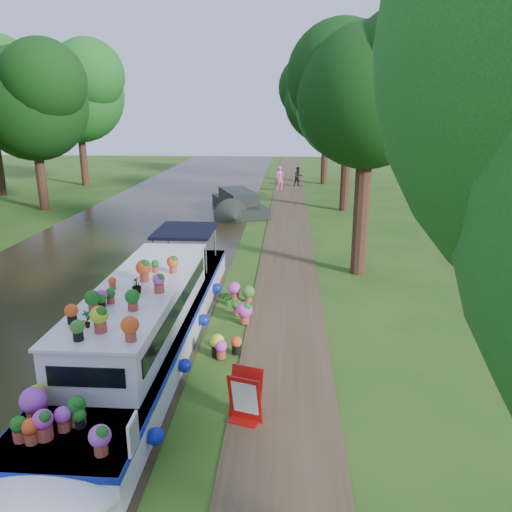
# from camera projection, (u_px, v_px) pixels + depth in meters

# --- Properties ---
(ground) EXTENTS (100.00, 100.00, 0.00)m
(ground) POSITION_uv_depth(u_px,v_px,m) (249.00, 300.00, 15.86)
(ground) COLOR #264A12
(ground) RESTS_ON ground
(canal_water) EXTENTS (10.00, 100.00, 0.02)m
(canal_water) POSITION_uv_depth(u_px,v_px,m) (66.00, 295.00, 16.24)
(canal_water) COLOR black
(canal_water) RESTS_ON ground
(towpath) EXTENTS (2.20, 100.00, 0.03)m
(towpath) POSITION_uv_depth(u_px,v_px,m) (287.00, 301.00, 15.78)
(towpath) COLOR #453320
(towpath) RESTS_ON ground
(plant_boat) EXTENTS (2.29, 13.52, 2.25)m
(plant_boat) POSITION_uv_depth(u_px,v_px,m) (144.00, 323.00, 12.10)
(plant_boat) COLOR silver
(plant_boat) RESTS_ON canal_water
(tree_near_overhang) EXTENTS (5.52, 5.28, 8.99)m
(tree_near_overhang) POSITION_uv_depth(u_px,v_px,m) (368.00, 85.00, 16.68)
(tree_near_overhang) COLOR #331B11
(tree_near_overhang) RESTS_ON ground
(tree_near_mid) EXTENTS (6.90, 6.60, 9.40)m
(tree_near_mid) POSITION_uv_depth(u_px,v_px,m) (349.00, 98.00, 28.18)
(tree_near_mid) COLOR #331B11
(tree_near_mid) RESTS_ON ground
(tree_near_far) EXTENTS (7.59, 7.26, 10.30)m
(tree_near_far) POSITION_uv_depth(u_px,v_px,m) (327.00, 93.00, 38.58)
(tree_near_far) COLOR #331B11
(tree_near_far) RESTS_ON ground
(tree_far_c) EXTENTS (7.13, 6.82, 9.59)m
(tree_far_c) POSITION_uv_depth(u_px,v_px,m) (32.00, 96.00, 28.36)
(tree_far_c) COLOR #331B11
(tree_far_c) RESTS_ON ground
(tree_far_d) EXTENTS (8.05, 7.70, 10.85)m
(tree_far_d) POSITION_uv_depth(u_px,v_px,m) (77.00, 88.00, 37.79)
(tree_far_d) COLOR #331B11
(tree_far_d) RESTS_ON ground
(second_boat) EXTENTS (3.95, 7.15, 1.30)m
(second_boat) POSITION_uv_depth(u_px,v_px,m) (238.00, 204.00, 29.17)
(second_boat) COLOR black
(second_boat) RESTS_ON canal_water
(sandwich_board) EXTENTS (0.69, 0.68, 1.03)m
(sandwich_board) POSITION_uv_depth(u_px,v_px,m) (245.00, 399.00, 9.57)
(sandwich_board) COLOR #B2110C
(sandwich_board) RESTS_ON towpath
(pedestrian_pink) EXTENTS (0.77, 0.64, 1.79)m
(pedestrian_pink) POSITION_uv_depth(u_px,v_px,m) (280.00, 178.00, 36.78)
(pedestrian_pink) COLOR #CD547B
(pedestrian_pink) RESTS_ON towpath
(pedestrian_dark) EXTENTS (0.89, 0.80, 1.50)m
(pedestrian_dark) POSITION_uv_depth(u_px,v_px,m) (298.00, 177.00, 38.84)
(pedestrian_dark) COLOR black
(pedestrian_dark) RESTS_ON towpath
(verge_plant) EXTENTS (0.51, 0.48, 0.45)m
(verge_plant) POSITION_uv_depth(u_px,v_px,m) (229.00, 298.00, 15.46)
(verge_plant) COLOR #1D6323
(verge_plant) RESTS_ON ground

